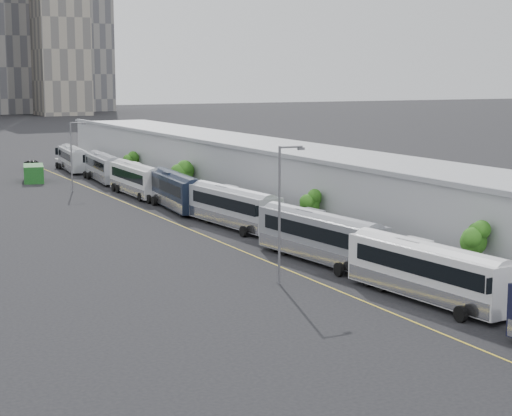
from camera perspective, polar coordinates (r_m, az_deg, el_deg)
sidewalk at (r=78.38m, az=5.43°, el=-1.90°), size 10.00×170.00×0.12m
lane_line at (r=73.39m, az=-1.51°, el=-2.64°), size 0.12×160.00×0.02m
depot at (r=80.01m, az=7.89°, el=0.78°), size 12.45×160.40×7.20m
bus_2 at (r=56.95m, az=11.42°, el=-4.52°), size 3.93×13.46×3.88m
bus_3 at (r=67.63m, az=4.31°, el=-2.21°), size 4.09×13.81×3.98m
bus_4 at (r=82.61m, az=-1.50°, el=-0.18°), size 3.88×13.62×3.93m
bus_5 at (r=94.39m, az=-5.33°, el=0.94°), size 3.98×13.88×4.00m
bus_6 at (r=105.55m, az=-7.94°, el=1.72°), size 3.01×13.55×3.95m
bus_7 at (r=120.30m, az=-10.10°, el=2.51°), size 3.72×13.33×3.85m
bus_8 at (r=134.51m, az=-12.11°, el=3.09°), size 3.83×13.01×3.75m
tree_1 at (r=58.74m, az=14.31°, el=-1.98°), size 1.80×1.80×4.81m
tree_2 at (r=76.03m, az=3.59°, el=0.36°), size 1.80×1.80×4.35m
tree_3 at (r=101.75m, az=-5.00°, el=2.41°), size 2.76×2.76×4.65m
tree_4 at (r=120.44m, az=-8.37°, el=3.17°), size 1.98×1.98×3.90m
street_lamp_near at (r=59.70m, az=1.72°, el=0.14°), size 2.04×0.22×9.79m
street_lamp_far at (r=110.37m, az=-12.12°, el=3.70°), size 2.04×0.22×8.80m
shipping_container at (r=122.35m, az=-14.60°, el=2.25°), size 3.83×6.49×2.31m
suv at (r=138.79m, az=-14.65°, el=2.81°), size 2.71×5.18×1.39m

